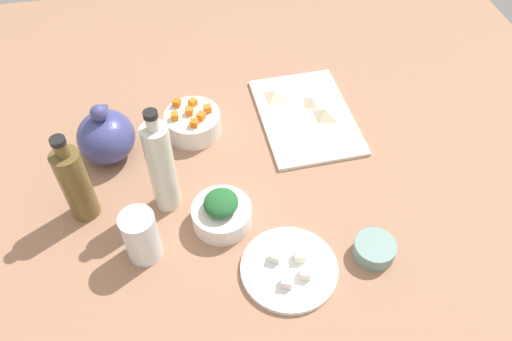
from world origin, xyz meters
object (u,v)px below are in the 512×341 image
at_px(cutting_board, 306,116).
at_px(teapot, 106,136).
at_px(bowl_greens, 222,215).
at_px(bottle_0, 161,167).
at_px(bowl_carrots, 193,123).
at_px(drinking_glass_0, 141,236).
at_px(bowl_small_side, 374,249).
at_px(bottle_1, 75,183).
at_px(plate_tofu, 289,269).

bearing_deg(cutting_board, teapot, 94.30).
bearing_deg(bowl_greens, bottle_0, 55.59).
xyz_separation_m(bowl_carrots, bottle_0, (-0.22, 0.08, 0.09)).
bearing_deg(teapot, drinking_glass_0, -166.82).
distance_m(bowl_carrots, bowl_small_side, 0.56).
relative_size(bowl_small_side, bottle_1, 0.38).
bearing_deg(drinking_glass_0, bowl_carrots, -22.01).
height_order(bowl_greens, bottle_0, bottle_0).
bearing_deg(bowl_greens, bowl_small_side, -115.11).
xyz_separation_m(cutting_board, bowl_carrots, (0.00, 0.30, 0.03)).
bearing_deg(teapot, bottle_0, -144.03).
xyz_separation_m(teapot, bottle_0, (-0.18, -0.13, 0.06)).
relative_size(teapot, bottle_0, 0.58).
height_order(cutting_board, bowl_carrots, bowl_carrots).
height_order(cutting_board, bottle_1, bottle_1).
relative_size(bottle_0, drinking_glass_0, 2.24).
bearing_deg(bottle_0, bowl_greens, -124.41).
bearing_deg(plate_tofu, bowl_greens, 38.73).
relative_size(plate_tofu, bowl_carrots, 1.42).
relative_size(cutting_board, teapot, 2.13).
bearing_deg(plate_tofu, bowl_small_side, -88.34).
height_order(bottle_0, drinking_glass_0, bottle_0).
distance_m(cutting_board, drinking_glass_0, 0.57).
relative_size(bowl_carrots, drinking_glass_0, 1.14).
height_order(cutting_board, bottle_0, bottle_0).
bearing_deg(bowl_small_side, bottle_1, 69.26).
bearing_deg(bowl_greens, plate_tofu, -141.27).
xyz_separation_m(bottle_0, drinking_glass_0, (-0.13, 0.06, -0.06)).
bearing_deg(bowl_greens, bowl_carrots, 6.07).
relative_size(bowl_carrots, teapot, 0.89).
xyz_separation_m(bowl_greens, bowl_carrots, (0.30, 0.03, 0.00)).
bearing_deg(bottle_0, teapot, 35.97).
bearing_deg(teapot, cutting_board, -85.70).
distance_m(bowl_greens, drinking_glass_0, 0.18).
relative_size(bowl_small_side, teapot, 0.55).
distance_m(cutting_board, plate_tofu, 0.47).
xyz_separation_m(bowl_small_side, bottle_0, (0.22, 0.42, 0.11)).
bearing_deg(cutting_board, plate_tofu, 161.37).
xyz_separation_m(plate_tofu, drinking_glass_0, (0.10, 0.29, 0.06)).
bearing_deg(drinking_glass_0, teapot, 13.18).
height_order(cutting_board, teapot, teapot).
xyz_separation_m(plate_tofu, bowl_small_side, (0.01, -0.19, 0.01)).
xyz_separation_m(teapot, bottle_1, (-0.17, 0.06, 0.04)).
bearing_deg(bowl_greens, bottle_1, 73.96).
relative_size(cutting_board, bowl_small_side, 3.88).
bearing_deg(plate_tofu, cutting_board, -18.63).
bearing_deg(cutting_board, bottle_0, 119.69).
relative_size(bowl_greens, bottle_0, 0.47).
distance_m(bowl_small_side, bottle_1, 0.66).
bearing_deg(bottle_1, bowl_small_side, -110.74).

